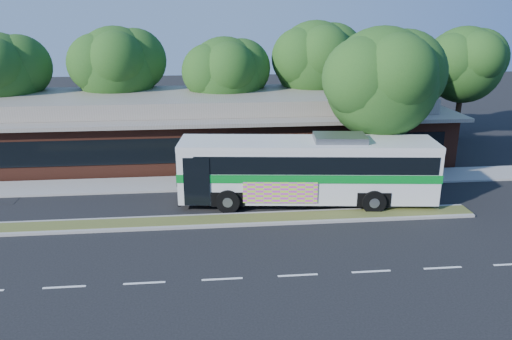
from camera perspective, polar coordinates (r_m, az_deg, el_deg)
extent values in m
plane|color=black|center=(24.46, -4.29, -6.47)|extent=(120.00, 120.00, 0.00)
cube|color=#4B5524|center=(24.98, -4.34, -5.75)|extent=(26.00, 1.10, 0.15)
cube|color=gray|center=(30.39, -4.63, -1.42)|extent=(44.00, 2.60, 0.12)
cube|color=#53261A|center=(36.31, -4.93, 4.29)|extent=(32.00, 10.00, 3.20)
cube|color=gray|center=(35.95, -5.00, 6.96)|extent=(33.20, 11.20, 0.24)
cube|color=gray|center=(35.83, -5.03, 7.95)|extent=(30.00, 8.00, 1.00)
cube|color=black|center=(31.41, -4.77, 2.34)|extent=(30.00, 0.06, 1.60)
cylinder|color=slate|center=(30.53, 13.62, 6.85)|extent=(0.16, 0.16, 9.00)
cube|color=slate|center=(29.91, 13.51, 15.35)|extent=(0.90, 0.18, 0.14)
cylinder|color=black|center=(40.87, -26.59, 4.56)|extent=(0.44, 0.44, 3.99)
sphere|color=#1C4416|center=(40.20, -25.45, 10.63)|extent=(4.52, 4.52, 4.52)
cylinder|color=black|center=(39.68, -15.23, 5.63)|extent=(0.44, 0.44, 4.20)
sphere|color=#1C4416|center=(39.09, -15.70, 11.22)|extent=(6.00, 6.00, 6.00)
sphere|color=#1C4416|center=(39.28, -13.67, 12.11)|extent=(4.68, 4.68, 4.68)
cylinder|color=black|center=(38.21, -3.48, 5.45)|extent=(0.44, 0.44, 3.78)
sphere|color=#1C4416|center=(37.62, -3.59, 10.77)|extent=(5.60, 5.60, 5.60)
sphere|color=#1C4416|center=(38.05, -1.69, 11.56)|extent=(4.37, 4.37, 4.37)
cylinder|color=black|center=(39.99, 6.58, 6.38)|extent=(0.44, 0.44, 4.41)
sphere|color=#1C4416|center=(39.40, 6.79, 12.19)|extent=(6.20, 6.20, 6.20)
sphere|color=#1C4416|center=(40.13, 8.67, 12.92)|extent=(4.84, 4.84, 4.84)
cylinder|color=black|center=(40.80, 15.17, 5.72)|extent=(0.44, 0.44, 3.86)
sphere|color=#1C4416|center=(40.24, 15.60, 10.83)|extent=(5.80, 5.80, 5.80)
sphere|color=#1C4416|center=(41.07, 17.17, 11.48)|extent=(4.52, 4.52, 4.52)
cylinder|color=black|center=(44.13, 22.08, 6.08)|extent=(0.44, 0.44, 4.12)
sphere|color=#1C4416|center=(43.60, 22.68, 11.03)|extent=(6.00, 6.00, 6.00)
sphere|color=#1C4416|center=(44.59, 24.04, 11.62)|extent=(4.68, 4.68, 4.68)
cube|color=silver|center=(26.81, 5.82, 0.11)|extent=(13.72, 4.33, 3.10)
cube|color=black|center=(26.66, 6.58, 1.38)|extent=(12.66, 4.27, 0.93)
cube|color=silver|center=(26.42, 5.92, 3.04)|extent=(13.75, 4.36, 0.29)
cube|color=#057721|center=(26.84, 5.81, -0.07)|extent=(13.80, 4.41, 0.43)
cube|color=black|center=(26.94, -8.64, 0.92)|extent=(0.34, 2.51, 1.92)
cube|color=black|center=(28.04, 19.78, 1.49)|extent=(0.33, 2.34, 1.24)
cube|color=#C439BE|center=(25.59, 2.78, -2.60)|extent=(3.80, 0.48, 1.12)
cube|color=slate|center=(26.55, 9.57, 3.62)|extent=(2.88, 2.08, 0.34)
cylinder|color=black|center=(25.86, -3.23, -3.58)|extent=(1.27, 0.54, 1.24)
cylinder|color=black|center=(28.51, -2.87, -1.52)|extent=(1.27, 0.54, 1.24)
cylinder|color=black|center=(26.46, 13.30, -3.56)|extent=(1.27, 0.54, 1.24)
cylinder|color=black|center=(29.04, 12.14, -1.54)|extent=(1.27, 0.54, 1.24)
cylinder|color=black|center=(30.39, 13.57, 2.14)|extent=(0.44, 0.44, 4.19)
sphere|color=#1C4416|center=(29.60, 14.13, 9.61)|extent=(6.34, 6.34, 6.34)
sphere|color=#1C4416|center=(30.48, 16.47, 10.61)|extent=(4.95, 4.95, 4.95)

